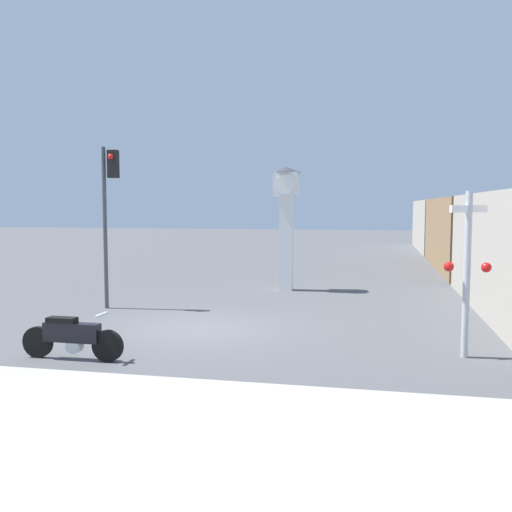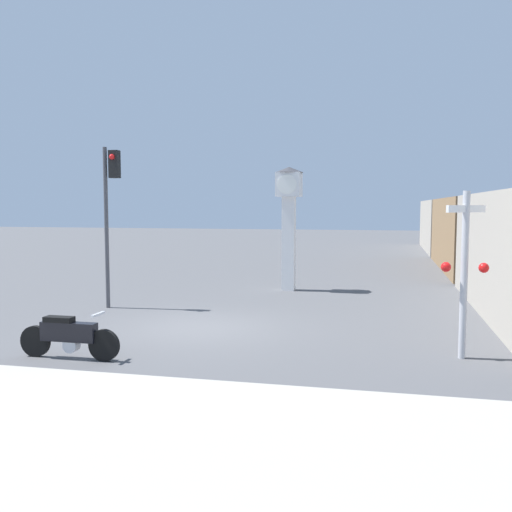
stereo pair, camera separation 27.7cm
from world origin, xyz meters
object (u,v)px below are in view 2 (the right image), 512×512
Objects in this scene: railroad_crossing_signal at (464,267)px; motorcycle at (69,336)px; traffic_light at (110,199)px; clock_tower at (289,209)px; freight_train at (472,234)px.

motorcycle is at bearing -166.83° from railroad_crossing_signal.
traffic_light is 1.43× the size of railroad_crossing_signal.
railroad_crossing_signal reaches higher than motorcycle.
freight_train is (7.37, 8.69, -1.21)m from clock_tower.
freight_train is at bearing 81.79° from railroad_crossing_signal.
motorcycle is at bearing -104.84° from clock_tower.
clock_tower is 1.33× the size of railroad_crossing_signal.
freight_train is 10.73× the size of railroad_crossing_signal.
motorcycle is 0.49× the size of clock_tower.
freight_train is 17.21m from railroad_crossing_signal.
railroad_crossing_signal is (4.91, -8.34, -1.09)m from clock_tower.
motorcycle is 0.06× the size of freight_train.
motorcycle is 0.64× the size of railroad_crossing_signal.
motorcycle is 21.36m from freight_train.
motorcycle is 10.75m from clock_tower.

